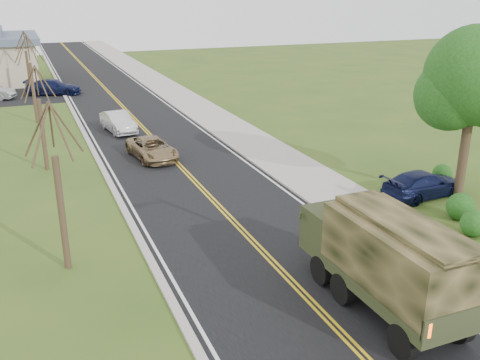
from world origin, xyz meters
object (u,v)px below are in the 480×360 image
suv_champagne (152,148)px  sedan_silver (118,122)px  pickup_navy (423,184)px  military_truck (386,255)px

suv_champagne → sedan_silver: sedan_silver is taller
sedan_silver → pickup_navy: bearing=-65.8°
military_truck → sedan_silver: military_truck is taller
military_truck → suv_champagne: size_ratio=1.47×
suv_champagne → pickup_navy: bearing=-52.9°
sedan_silver → military_truck: bearing=-89.7°
suv_champagne → sedan_silver: (-0.72, 7.05, 0.08)m
military_truck → suv_champagne: (-2.98, 18.25, -1.24)m
suv_champagne → pickup_navy: 15.31m
suv_champagne → pickup_navy: (10.65, -11.01, 0.02)m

